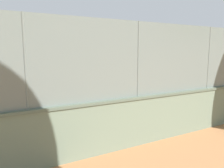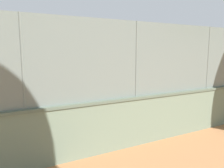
# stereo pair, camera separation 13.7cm
# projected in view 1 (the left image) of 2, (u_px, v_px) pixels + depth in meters

# --- Properties ---
(ground_plane) EXTENTS (260.00, 260.00, 0.00)m
(ground_plane) POSITION_uv_depth(u_px,v_px,m) (102.00, 91.00, 16.55)
(ground_plane) COLOR #A36B42
(player_at_service_line) EXTENTS (0.68, 1.22, 1.48)m
(player_at_service_line) POSITION_uv_depth(u_px,v_px,m) (59.00, 86.00, 13.43)
(player_at_service_line) COLOR navy
(player_at_service_line) RESTS_ON ground_plane
(player_near_wall_returning) EXTENTS (1.09, 0.68, 1.52)m
(player_near_wall_returning) POSITION_uv_depth(u_px,v_px,m) (51.00, 82.00, 14.98)
(player_near_wall_returning) COLOR black
(player_near_wall_returning) RESTS_ON ground_plane
(player_foreground_swinging) EXTENTS (0.72, 1.07, 1.67)m
(player_foreground_swinging) POSITION_uv_depth(u_px,v_px,m) (90.00, 80.00, 15.60)
(player_foreground_swinging) COLOR #B2B2B2
(player_foreground_swinging) RESTS_ON ground_plane
(sports_ball) EXTENTS (0.12, 0.12, 0.12)m
(sports_ball) POSITION_uv_depth(u_px,v_px,m) (91.00, 85.00, 11.99)
(sports_ball) COLOR #3399D8
(spare_ball_by_wall) EXTENTS (0.16, 0.16, 0.16)m
(spare_ball_by_wall) POSITION_uv_depth(u_px,v_px,m) (201.00, 117.00, 9.80)
(spare_ball_by_wall) COLOR white
(spare_ball_by_wall) RESTS_ON ground_plane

